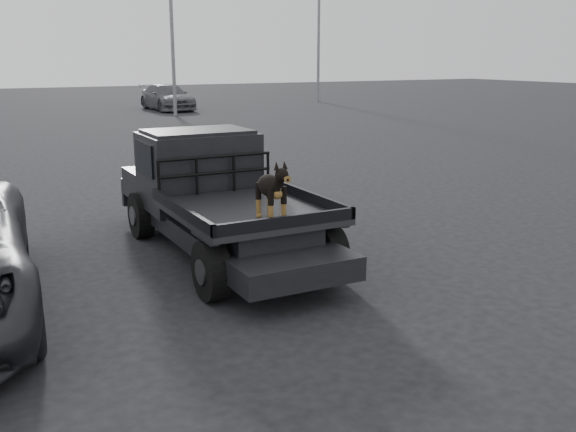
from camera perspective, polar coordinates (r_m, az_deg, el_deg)
ground at (r=7.49m, az=-2.78°, el=-9.05°), size 120.00×120.00×0.00m
flatbed_ute at (r=9.72m, az=-5.91°, el=-0.79°), size 2.00×5.40×0.92m
ute_cab at (r=10.41m, az=-8.00°, el=5.19°), size 1.72×1.30×0.88m
headache_rack at (r=9.74m, az=-6.46°, el=3.66°), size 1.80×0.08×0.55m
dog at (r=8.06m, az=-1.54°, el=2.26°), size 0.32×0.60×0.74m
distant_car_b at (r=36.95m, az=-10.70°, el=10.33°), size 2.15×4.91×1.40m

